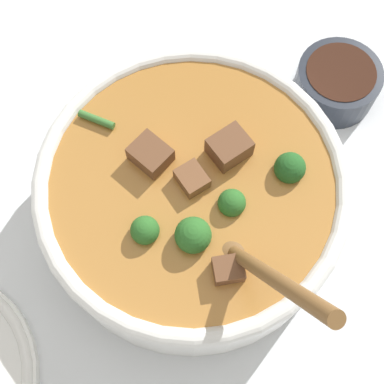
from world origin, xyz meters
TOP-DOWN VIEW (x-y plane):
  - ground_plane at (0.00, 0.00)m, footprint 4.00×4.00m
  - stew_bowl at (-0.00, 0.00)m, footprint 0.29×0.29m
  - condiment_bowl at (-0.10, -0.19)m, footprint 0.09×0.09m

SIDE VIEW (x-z plane):
  - ground_plane at x=0.00m, z-range 0.00..0.00m
  - condiment_bowl at x=-0.10m, z-range 0.00..0.05m
  - stew_bowl at x=0.00m, z-range -0.06..0.16m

